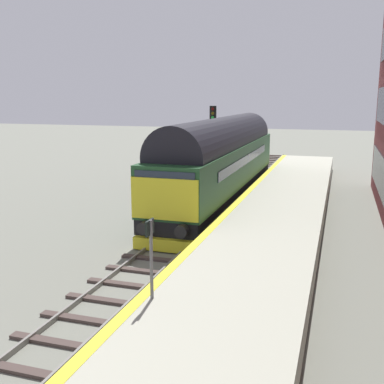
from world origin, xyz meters
TOP-DOWN VIEW (x-y plane):
  - ground_plane at (0.00, 0.00)m, footprint 140.00×140.00m
  - track_main at (0.00, 0.00)m, footprint 2.50×60.00m
  - station_platform at (3.60, 0.00)m, footprint 4.00×44.00m
  - diesel_locomotive at (0.00, 7.27)m, footprint 2.74×17.77m
  - signal_post_near at (-1.98, 3.17)m, footprint 0.44×0.22m
  - signal_post_mid at (-1.98, 12.82)m, footprint 0.44×0.22m
  - platform_number_sign at (2.00, -7.55)m, footprint 0.10×0.44m

SIDE VIEW (x-z plane):
  - ground_plane at x=0.00m, z-range 0.00..0.00m
  - track_main at x=0.00m, z-range -0.02..0.13m
  - station_platform at x=3.60m, z-range 0.00..1.01m
  - platform_number_sign at x=2.00m, z-range 1.33..3.26m
  - diesel_locomotive at x=0.00m, z-range 0.14..4.82m
  - signal_post_near at x=-1.98m, z-range 0.65..4.88m
  - signal_post_mid at x=-1.98m, z-range 0.77..5.95m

